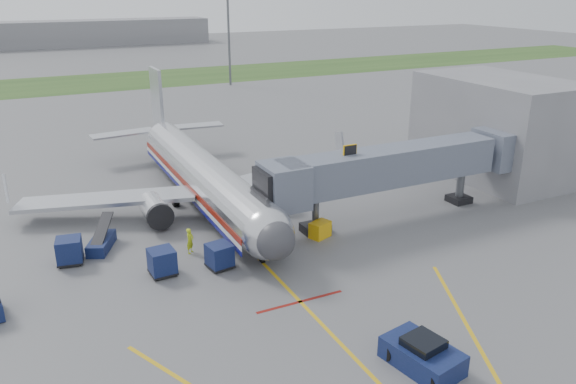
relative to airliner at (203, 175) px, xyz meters
name	(u,v)px	position (x,y,z in m)	size (l,w,h in m)	color
ground	(274,274)	(0.00, -15.25, -2.65)	(400.00, 400.00, 0.00)	#565659
grass_strip	(90,83)	(0.00, 74.75, -2.64)	(300.00, 25.00, 0.01)	#2D4C1E
apron_markings	(327,330)	(0.00, -22.65, -2.64)	(21.52, 50.00, 0.01)	gold
airliner	(203,175)	(0.00, 0.00, 0.00)	(32.10, 35.67, 10.25)	silver
jet_bridge	(388,168)	(12.86, -10.25, 1.82)	(25.30, 4.00, 6.90)	slate
terminal	(497,127)	(30.00, -5.25, 2.35)	(10.00, 16.00, 10.00)	slate
light_mast_right	(229,29)	(25.00, 59.75, 8.13)	(2.00, 0.44, 20.40)	#595B60
distant_terminal	(19,35)	(-10.00, 154.75, 1.35)	(120.00, 14.00, 8.00)	slate
pushback_tug	(422,355)	(2.78, -27.67, -1.95)	(3.17, 4.40, 1.67)	#0E1B3E
baggage_cart_a	(219,256)	(-3.00, -12.70, -1.74)	(1.89, 1.89, 1.77)	#0E1B3E
baggage_cart_b	(69,251)	(-12.36, -7.34, -1.68)	(2.03, 2.03, 1.90)	#0E1B3E
baggage_cart_c	(162,262)	(-6.86, -11.92, -1.70)	(1.82, 1.82, 1.86)	#0E1B3E
belt_loader	(101,242)	(-9.99, -5.87, -2.14)	(2.76, 4.27, 2.04)	#0E1B3E
ground_power_cart	(320,230)	(5.82, -11.34, -2.01)	(1.90, 1.59, 1.29)	#DDA20D
ramp_worker	(190,241)	(-4.17, -9.53, -1.67)	(0.71, 0.47, 1.95)	#B8D218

